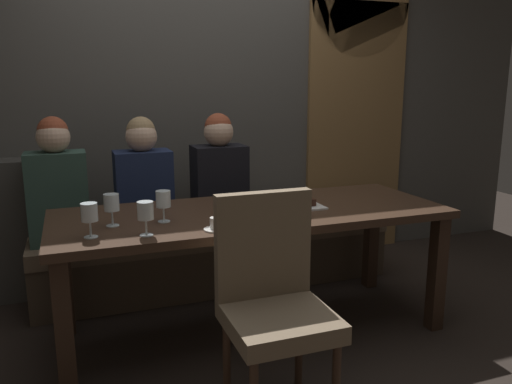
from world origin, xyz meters
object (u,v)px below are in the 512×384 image
Objects in this scene: diner_far_end at (219,175)px; wine_glass_near_right at (89,213)px; wine_glass_far_left at (163,200)px; fork_on_table at (282,208)px; diner_redhead at (57,184)px; diner_bearded at (143,181)px; espresso_cup at (216,225)px; wine_glass_center_back at (111,203)px; banquette_bench at (219,257)px; dessert_plate at (307,205)px; dining_table at (252,225)px; wine_glass_far_right at (145,212)px; chair_near_side at (272,292)px.

diner_far_end is 4.86× the size of wine_glass_near_right.
diner_far_end is 0.92m from wine_glass_far_left.
diner_far_end is 4.69× the size of fork_on_table.
diner_bearded is at bearing -5.59° from diner_redhead.
diner_redhead is at bearing 125.11° from espresso_cup.
wine_glass_center_back reaches higher than fork_on_table.
banquette_bench is at bearing 3.14° from diner_bearded.
banquette_bench is 13.16× the size of dessert_plate.
banquette_bench is at bearing 44.76° from wine_glass_center_back.
wine_glass_far_right is (-0.64, -0.29, 0.20)m from dining_table.
dining_table is 1.28m from diner_redhead.
diner_far_end is at bearing 55.69° from wine_glass_far_left.
banquette_bench is 3.18× the size of diner_bearded.
wine_glass_far_right is 1.00× the size of wine_glass_center_back.
wine_glass_far_right reaches higher than banquette_bench.
wine_glass_near_right is at bearing -112.36° from diner_bearded.
dining_table is 2.76× the size of diner_redhead.
diner_far_end is 4.86× the size of wine_glass_center_back.
chair_near_side is at bearing -103.19° from dining_table.
diner_bearded is at bearing 127.32° from dining_table.
wine_glass_far_left is at bearing -166.32° from fork_on_table.
diner_bearded reaches higher than fork_on_table.
diner_redhead is 4.19× the size of dessert_plate.
banquette_bench is 1.47m from chair_near_side.
diner_redhead is at bearing 157.30° from fork_on_table.
diner_far_end is 1.28m from wine_glass_near_right.
dessert_plate is (0.32, -0.05, 0.10)m from dining_table.
espresso_cup is (0.21, -0.24, -0.09)m from wine_glass_far_left.
espresso_cup is at bearing -156.54° from dessert_plate.
dessert_plate reaches higher than fork_on_table.
dessert_plate is (1.09, 0.02, -0.10)m from wine_glass_center_back.
wine_glass_center_back is (-0.77, -0.77, 0.63)m from banquette_bench.
dining_table is 0.20m from fork_on_table.
dining_table is 0.71m from diner_far_end.
espresso_cup is 0.63× the size of dessert_plate.
wine_glass_far_right is (-0.64, -0.99, 0.62)m from banquette_bench.
espresso_cup is (-0.14, 0.40, 0.21)m from chair_near_side.
chair_near_side is 5.98× the size of wine_glass_near_right.
wine_glass_near_right reaches higher than espresso_cup.
banquette_bench is 20.83× the size of espresso_cup.
wine_glass_far_left is at bearing -178.12° from dessert_plate.
fork_on_table is (0.81, 0.27, -0.11)m from wine_glass_far_right.
dining_table is 2.80× the size of diner_bearded.
wine_glass_far_right is at bearing -155.46° from dining_table.
wine_glass_far_right is at bearing 175.19° from espresso_cup.
dessert_plate is at bearing 0.85° from wine_glass_center_back.
chair_near_side is at bearing -34.35° from wine_glass_near_right.
wine_glass_far_left is 0.84m from dessert_plate.
diner_redhead is 1.04m from diner_far_end.
diner_bearded is 6.56× the size of espresso_cup.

